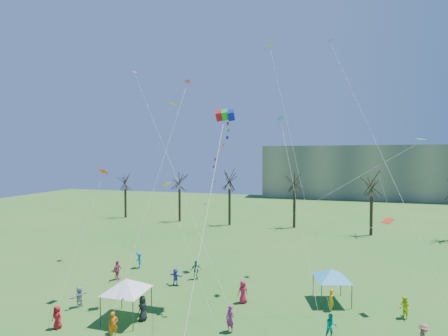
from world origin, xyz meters
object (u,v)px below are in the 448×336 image
(canopy_tent_white, at_px, (127,285))
(big_box_kite, at_px, (220,165))
(distant_building, at_px, (369,172))
(canopy_tent_blue, at_px, (332,274))

(canopy_tent_white, bearing_deg, big_box_kite, 28.79)
(distant_building, relative_size, big_box_kite, 3.39)
(canopy_tent_white, distance_m, canopy_tent_blue, 16.01)
(distant_building, relative_size, canopy_tent_white, 15.20)
(distant_building, distance_m, canopy_tent_blue, 73.34)
(big_box_kite, bearing_deg, distant_building, 72.61)
(canopy_tent_white, bearing_deg, distant_building, 69.31)
(distant_building, xyz_separation_m, canopy_tent_blue, (-15.04, -71.59, -5.22))
(distant_building, xyz_separation_m, canopy_tent_white, (-29.58, -78.31, -4.99))
(canopy_tent_blue, bearing_deg, big_box_kite, -158.22)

